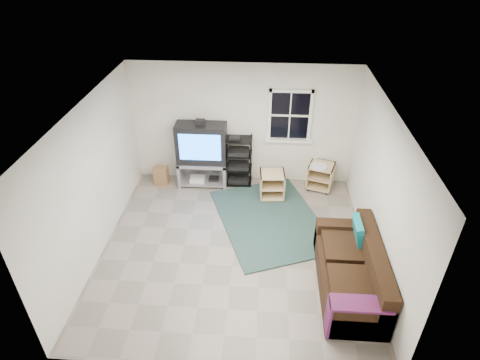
# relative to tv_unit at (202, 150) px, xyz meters

# --- Properties ---
(room) EXTENTS (4.60, 4.62, 4.60)m
(room) POSITION_rel_tv_unit_xyz_m (1.79, 0.25, 0.64)
(room) COLOR gray
(room) RESTS_ON ground
(tv_unit) EXTENTS (1.03, 0.52, 1.52)m
(tv_unit) POSITION_rel_tv_unit_xyz_m (0.00, 0.00, 0.00)
(tv_unit) COLOR gray
(tv_unit) RESTS_ON ground
(av_rack) EXTENTS (0.56, 0.41, 1.12)m
(av_rack) POSITION_rel_tv_unit_xyz_m (0.76, 0.06, -0.35)
(av_rack) COLOR black
(av_rack) RESTS_ON ground
(side_table_left) EXTENTS (0.52, 0.52, 0.58)m
(side_table_left) POSITION_rel_tv_unit_xyz_m (1.48, -0.37, -0.53)
(side_table_left) COLOR #D8BD84
(side_table_left) RESTS_ON ground
(side_table_right) EXTENTS (0.64, 0.64, 0.59)m
(side_table_right) POSITION_rel_tv_unit_xyz_m (2.52, 0.03, -0.51)
(side_table_right) COLOR #D8BD84
(side_table_right) RESTS_ON ground
(sofa) EXTENTS (0.88, 1.98, 0.90)m
(sofa) POSITION_rel_tv_unit_xyz_m (2.72, -2.81, -0.52)
(sofa) COLOR black
(sofa) RESTS_ON ground
(shag_rug) EXTENTS (2.55, 2.94, 0.03)m
(shag_rug) POSITION_rel_tv_unit_xyz_m (1.46, -1.20, -0.82)
(shag_rug) COLOR #322116
(shag_rug) RESTS_ON ground
(paper_bag) EXTENTS (0.31, 0.21, 0.42)m
(paper_bag) POSITION_rel_tv_unit_xyz_m (-0.91, -0.08, -0.62)
(paper_bag) COLOR brown
(paper_bag) RESTS_ON ground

